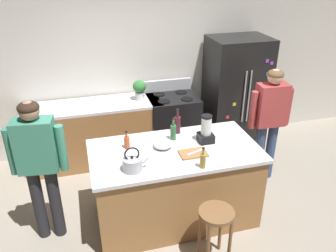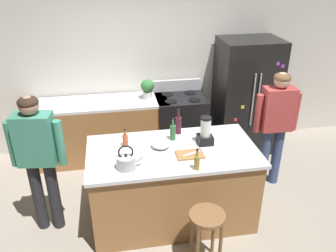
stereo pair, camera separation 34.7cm
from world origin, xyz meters
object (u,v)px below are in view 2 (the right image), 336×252
at_px(blender_appliance, 205,132).
at_px(bottle_vinegar, 197,162).
at_px(bottle_wine, 178,125).
at_px(tea_kettle, 126,162).
at_px(bottle_olive_oil, 173,132).
at_px(kitchen_island, 172,184).
at_px(refrigerator, 246,97).
at_px(stove_range, 180,124).
at_px(mixing_bowl, 161,144).
at_px(person_by_sink_right, 276,120).
at_px(potted_plant, 147,88).
at_px(bottle_cooking_sauce, 125,140).
at_px(person_by_island_left, 38,153).
at_px(cutting_board, 190,155).
at_px(chef_knife, 192,153).
at_px(bar_stool, 207,226).

bearing_deg(blender_appliance, bottle_vinegar, -114.10).
relative_size(bottle_wine, tea_kettle, 1.15).
height_order(blender_appliance, bottle_olive_oil, blender_appliance).
bearing_deg(kitchen_island, refrigerator, 45.92).
bearing_deg(stove_range, mixing_bowl, -110.26).
height_order(person_by_sink_right, potted_plant, person_by_sink_right).
relative_size(bottle_cooking_sauce, mixing_bowl, 1.01).
bearing_deg(bottle_vinegar, kitchen_island, 112.08).
distance_m(person_by_island_left, tea_kettle, 0.99).
xyz_separation_m(kitchen_island, stove_range, (0.41, 1.52, 0.01)).
distance_m(kitchen_island, cutting_board, 0.53).
bearing_deg(potted_plant, bottle_wine, -78.66).
height_order(kitchen_island, person_by_island_left, person_by_island_left).
bearing_deg(mixing_bowl, person_by_sink_right, 14.06).
bearing_deg(bottle_wine, kitchen_island, -110.23).
xyz_separation_m(bottle_wine, chef_knife, (0.04, -0.53, -0.09)).
bearing_deg(stove_range, blender_appliance, -90.64).
height_order(stove_range, mixing_bowl, stove_range).
relative_size(stove_range, person_by_sink_right, 0.70).
height_order(refrigerator, tea_kettle, refrigerator).
height_order(refrigerator, potted_plant, refrigerator).
distance_m(bar_stool, blender_appliance, 1.05).
height_order(bar_stool, potted_plant, potted_plant).
relative_size(kitchen_island, bottle_olive_oil, 6.92).
relative_size(potted_plant, mixing_bowl, 1.40).
bearing_deg(refrigerator, bottle_cooking_sauce, -146.05).
distance_m(potted_plant, mixing_bowl, 1.48).
xyz_separation_m(stove_range, bottle_wine, (-0.27, -1.14, 0.58)).
height_order(refrigerator, blender_appliance, refrigerator).
bearing_deg(bottle_vinegar, tea_kettle, 168.48).
height_order(potted_plant, bottle_cooking_sauce, potted_plant).
distance_m(bottle_olive_oil, tea_kettle, 0.77).
bearing_deg(bottle_cooking_sauce, person_by_island_left, -174.18).
distance_m(mixing_bowl, tea_kettle, 0.54).
xyz_separation_m(bar_stool, blender_appliance, (0.19, 0.85, 0.59)).
height_order(refrigerator, mixing_bowl, refrigerator).
xyz_separation_m(bar_stool, chef_knife, (-0.02, 0.62, 0.47)).
distance_m(refrigerator, bottle_vinegar, 2.31).
xyz_separation_m(bottle_olive_oil, mixing_bowl, (-0.17, -0.16, -0.05)).
height_order(person_by_island_left, potted_plant, person_by_island_left).
xyz_separation_m(stove_range, bar_stool, (-0.21, -2.29, 0.02)).
distance_m(person_by_sink_right, mixing_bowl, 1.63).
bearing_deg(bar_stool, refrigerator, 61.15).
relative_size(person_by_island_left, blender_appliance, 4.99).
relative_size(person_by_island_left, chef_knife, 7.58).
distance_m(bottle_wine, cutting_board, 0.54).
bearing_deg(bottle_olive_oil, potted_plant, 96.05).
bearing_deg(bottle_olive_oil, bottle_vinegar, -79.26).
distance_m(refrigerator, bottle_olive_oil, 1.90).
distance_m(person_by_island_left, bottle_cooking_sauce, 0.94).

